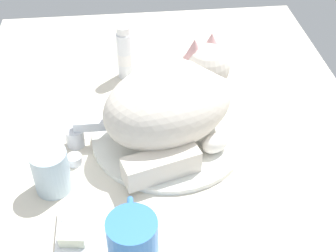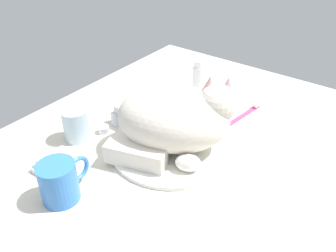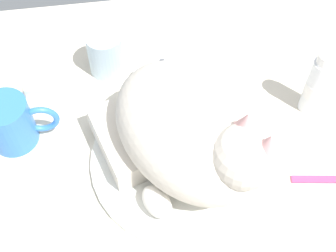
# 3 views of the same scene
# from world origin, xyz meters

# --- Properties ---
(ground_plane) EXTENTS (1.10, 0.83, 0.03)m
(ground_plane) POSITION_xyz_m (0.00, 0.00, -0.01)
(ground_plane) COLOR beige
(sink_basin) EXTENTS (0.30, 0.30, 0.01)m
(sink_basin) POSITION_xyz_m (0.00, 0.00, 0.01)
(sink_basin) COLOR silver
(sink_basin) RESTS_ON ground_plane
(faucet) EXTENTS (0.13, 0.10, 0.06)m
(faucet) POSITION_xyz_m (0.00, 0.17, 0.03)
(faucet) COLOR silver
(faucet) RESTS_ON ground_plane
(cat) EXTENTS (0.29, 0.32, 0.17)m
(cat) POSITION_xyz_m (0.00, -0.01, 0.09)
(cat) COLOR beige
(cat) RESTS_ON sink_basin
(coffee_mug) EXTENTS (0.12, 0.08, 0.09)m
(coffee_mug) POSITION_xyz_m (-0.27, 0.08, 0.04)
(coffee_mug) COLOR #3372C6
(coffee_mug) RESTS_ON ground_plane
(rinse_cup) EXTENTS (0.06, 0.06, 0.08)m
(rinse_cup) POSITION_xyz_m (-0.11, 0.22, 0.04)
(rinse_cup) COLOR silver
(rinse_cup) RESTS_ON ground_plane
(soap_dish) EXTENTS (0.09, 0.06, 0.01)m
(soap_dish) POSITION_xyz_m (-0.22, 0.17, 0.01)
(soap_dish) COLOR white
(soap_dish) RESTS_ON ground_plane
(soap_bar) EXTENTS (0.08, 0.05, 0.02)m
(soap_bar) POSITION_xyz_m (-0.22, 0.17, 0.02)
(soap_bar) COLOR silver
(soap_bar) RESTS_ON soap_dish
(toothpaste_bottle) EXTENTS (0.04, 0.04, 0.13)m
(toothpaste_bottle) POSITION_xyz_m (0.23, 0.08, 0.06)
(toothpaste_bottle) COLOR white
(toothpaste_bottle) RESTS_ON ground_plane
(toothbrush) EXTENTS (0.15, 0.04, 0.02)m
(toothbrush) POSITION_xyz_m (0.24, -0.07, 0.01)
(toothbrush) COLOR #D83F72
(toothbrush) RESTS_ON ground_plane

